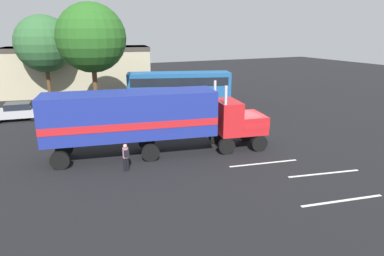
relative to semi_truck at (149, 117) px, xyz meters
name	(u,v)px	position (x,y,z in m)	size (l,w,h in m)	color
ground_plane	(240,145)	(6.40, -0.80, -2.52)	(120.00, 120.00, 0.00)	black
lane_stripe_near	(264,163)	(5.82, -4.30, -2.52)	(4.40, 0.16, 0.01)	silver
lane_stripe_mid	(324,174)	(8.02, -6.94, -2.52)	(4.40, 0.16, 0.01)	silver
lane_stripe_far	(342,201)	(6.46, -9.62, -2.52)	(4.40, 0.16, 0.01)	silver
semi_truck	(149,117)	(0.00, 0.00, 0.00)	(14.37, 5.12, 4.50)	red
person_bystander	(126,156)	(-2.04, -1.94, -1.63)	(0.34, 0.46, 1.63)	black
parked_bus	(179,85)	(7.62, 13.57, -0.46)	(11.26, 5.76, 3.40)	#1E5999
parked_car	(17,111)	(-8.23, 13.14, -1.72)	(4.58, 2.31, 1.57)	#B7B7BC
tree_left	(44,44)	(-5.22, 20.46, 3.82)	(6.06, 6.06, 9.39)	brown
tree_center	(91,38)	(-1.47, 11.64, 4.57)	(6.08, 6.08, 10.15)	brown
building_backdrop	(79,69)	(-1.51, 24.46, 0.59)	(18.23, 9.18, 5.79)	#B7AD8C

